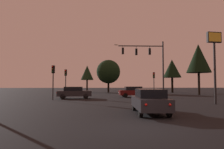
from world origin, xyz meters
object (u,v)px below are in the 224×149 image
at_px(tree_right_cluster, 198,58).
at_px(traffic_light_corner_right, 154,79).
at_px(store_sign_illuminated, 214,51).
at_px(tree_left_far, 172,69).
at_px(car_crossing_right, 74,92).
at_px(traffic_signal_mast_arm, 148,58).
at_px(tree_center_horizon, 87,73).
at_px(traffic_light_corner_left, 53,75).
at_px(traffic_light_median, 66,77).
at_px(car_nearside_lane, 150,101).
at_px(tree_behind_sign, 108,72).
at_px(car_crossing_left, 134,92).

bearing_deg(tree_right_cluster, traffic_light_corner_right, -161.00).
height_order(store_sign_illuminated, tree_left_far, tree_left_far).
relative_size(traffic_light_corner_right, car_crossing_right, 0.83).
bearing_deg(car_crossing_right, traffic_signal_mast_arm, 7.70).
distance_m(tree_left_far, tree_center_horizon, 20.29).
height_order(car_crossing_right, tree_left_far, tree_left_far).
relative_size(traffic_light_corner_left, tree_center_horizon, 0.61).
xyz_separation_m(tree_center_horizon, tree_right_cluster, (20.53, -15.92, 1.69)).
distance_m(traffic_light_median, car_nearside_lane, 19.01).
relative_size(traffic_light_corner_left, traffic_light_corner_right, 1.08).
relative_size(traffic_light_corner_right, tree_right_cluster, 0.42).
relative_size(traffic_light_median, tree_center_horizon, 0.61).
height_order(car_nearside_lane, tree_behind_sign, tree_behind_sign).
relative_size(tree_center_horizon, tree_right_cluster, 0.73).
bearing_deg(tree_right_cluster, traffic_light_corner_left, -155.09).
height_order(car_crossing_right, tree_behind_sign, tree_behind_sign).
xyz_separation_m(store_sign_illuminated, tree_left_far, (5.66, 26.59, 0.46)).
relative_size(store_sign_illuminated, tree_center_horizon, 1.02).
bearing_deg(tree_left_far, store_sign_illuminated, -102.01).
distance_m(traffic_light_corner_right, tree_right_cluster, 10.09).
bearing_deg(traffic_light_corner_right, tree_left_far, 59.46).
distance_m(car_nearside_lane, tree_right_cluster, 26.94).
bearing_deg(car_crossing_right, tree_behind_sign, 75.29).
bearing_deg(tree_left_far, traffic_light_corner_right, -120.54).
relative_size(car_crossing_left, tree_center_horizon, 0.67).
xyz_separation_m(traffic_light_corner_left, store_sign_illuminated, (16.09, -5.89, 2.06)).
height_order(car_crossing_right, store_sign_illuminated, store_sign_illuminated).
xyz_separation_m(traffic_light_corner_left, traffic_light_corner_right, (14.00, 7.56, -0.19)).
bearing_deg(store_sign_illuminated, tree_right_cluster, 67.71).
relative_size(traffic_light_corner_right, tree_left_far, 0.50).
relative_size(car_crossing_left, tree_behind_sign, 0.59).
bearing_deg(traffic_light_median, tree_behind_sign, 67.73).
distance_m(traffic_signal_mast_arm, tree_behind_sign, 19.36).
relative_size(traffic_light_corner_right, car_crossing_left, 0.85).
xyz_separation_m(traffic_light_corner_left, car_nearside_lane, (8.53, -11.50, -2.07)).
xyz_separation_m(traffic_signal_mast_arm, tree_behind_sign, (-4.74, 18.75, -0.72)).
bearing_deg(traffic_signal_mast_arm, traffic_light_corner_left, -162.80).
relative_size(traffic_light_corner_right, tree_behind_sign, 0.50).
xyz_separation_m(traffic_light_corner_left, tree_left_far, (21.75, 20.70, 2.52)).
relative_size(traffic_signal_mast_arm, traffic_light_corner_right, 2.10).
relative_size(traffic_light_corner_left, store_sign_illuminated, 0.60).
bearing_deg(car_nearside_lane, tree_left_far, 67.68).
xyz_separation_m(store_sign_illuminated, tree_center_horizon, (-13.76, 32.43, -0.20)).
xyz_separation_m(car_crossing_right, tree_behind_sign, (5.28, 20.11, 3.98)).
distance_m(car_crossing_left, tree_left_far, 20.06).
xyz_separation_m(traffic_signal_mast_arm, tree_right_cluster, (10.66, 6.84, 0.92)).
bearing_deg(traffic_light_corner_left, tree_right_cluster, 24.91).
bearing_deg(tree_center_horizon, car_nearside_lane, -80.74).
xyz_separation_m(traffic_light_corner_right, tree_right_cluster, (8.86, 3.05, 3.74)).
relative_size(traffic_light_corner_right, store_sign_illuminated, 0.56).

